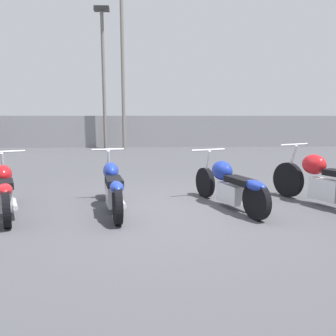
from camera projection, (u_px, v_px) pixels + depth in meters
ground_plane at (169, 211)px, 5.35m from camera, size 60.00×60.00×0.00m
fence_back at (159, 132)px, 16.71m from camera, size 40.00×0.04×1.60m
light_pole_left at (103, 65)px, 15.61m from camera, size 0.70×0.35×6.62m
light_pole_right at (122, 35)px, 14.58m from camera, size 0.70×0.35×8.93m
motorcycle_slot_1 at (5, 191)px, 5.06m from camera, size 1.05×1.83×0.95m
motorcycle_slot_2 at (113, 187)px, 5.29m from camera, size 0.72×2.06×0.96m
motorcycle_slot_3 at (229, 184)px, 5.49m from camera, size 0.99×1.99×0.94m
motorcycle_slot_4 at (323, 180)px, 5.58m from camera, size 1.10×1.94×1.03m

